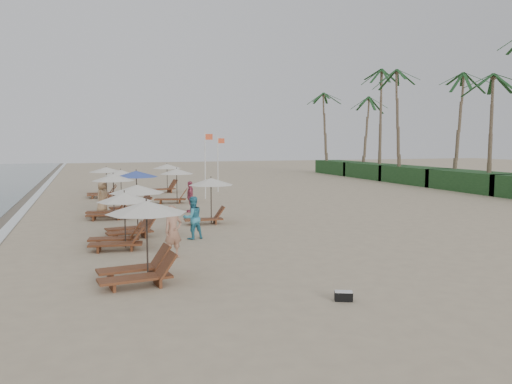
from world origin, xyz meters
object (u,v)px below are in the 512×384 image
object	(u,v)px
inland_station_1	(174,182)
lounger_station_5	(118,185)
inland_station_0	(208,195)
lounger_station_3	(109,197)
lounger_station_2	(132,209)
beachgoer_far_a	(190,197)
beachgoer_near	(173,232)
flag_pole_near	(206,161)
lounger_station_0	(139,242)
inland_station_2	(164,176)
lounger_station_1	(118,222)
beachgoer_mid_a	(193,218)
duffel_bag	(344,296)
lounger_station_6	(103,181)
lounger_station_4	(132,192)
beachgoer_far_b	(102,197)

from	to	relation	value
inland_station_1	lounger_station_5	bearing A→B (deg)	146.22
inland_station_0	inland_station_1	bearing A→B (deg)	91.37
inland_station_1	lounger_station_3	bearing A→B (deg)	-127.53
lounger_station_5	inland_station_0	bearing A→B (deg)	-72.15
lounger_station_2	beachgoer_far_a	bearing A→B (deg)	59.77
beachgoer_near	flag_pole_near	bearing A→B (deg)	55.96
lounger_station_0	inland_station_2	distance (m)	25.96
lounger_station_1	flag_pole_near	xyz separation A→B (m)	(6.84, 15.21, 1.61)
lounger_station_2	inland_station_2	world-z (taller)	inland_station_2
inland_station_1	beachgoer_near	bearing A→B (deg)	-99.42
lounger_station_2	lounger_station_5	distance (m)	13.43
lounger_station_0	lounger_station_3	xyz separation A→B (m)	(-0.28, 12.94, -0.06)
lounger_station_0	beachgoer_mid_a	world-z (taller)	lounger_station_0
lounger_station_2	beachgoer_near	bearing A→B (deg)	-78.16
lounger_station_2	inland_station_1	world-z (taller)	inland_station_1
lounger_station_3	inland_station_0	xyz separation A→B (m)	(4.56, -3.30, 0.33)
lounger_station_1	lounger_station_5	world-z (taller)	lounger_station_1
duffel_bag	lounger_station_5	bearing A→B (deg)	99.52
lounger_station_6	inland_station_0	size ratio (longest dim) A/B	1.02
lounger_station_1	lounger_station_0	bearing A→B (deg)	-87.03
inland_station_0	flag_pole_near	distance (m)	10.95
lounger_station_5	lounger_station_6	size ratio (longest dim) A/B	0.90
lounger_station_3	duffel_bag	size ratio (longest dim) A/B	5.15
lounger_station_3	lounger_station_6	xyz separation A→B (m)	(0.08, 10.40, 0.06)
lounger_station_4	lounger_station_1	bearing A→B (deg)	-97.89
lounger_station_5	duffel_bag	bearing A→B (deg)	-80.48
beachgoer_far_a	duffel_bag	size ratio (longest dim) A/B	3.47
lounger_station_3	lounger_station_5	world-z (taller)	lounger_station_3
beachgoer_near	inland_station_1	bearing A→B (deg)	62.91
lounger_station_3	lounger_station_2	bearing A→B (deg)	-82.31
lounger_station_2	inland_station_1	bearing A→B (deg)	72.12
lounger_station_4	lounger_station_5	bearing A→B (deg)	93.50
lounger_station_2	lounger_station_4	bearing A→B (deg)	85.28
beachgoer_mid_a	flag_pole_near	bearing A→B (deg)	-121.31
lounger_station_4	beachgoer_far_b	distance (m)	1.79
lounger_station_1	inland_station_1	distance (m)	14.20
inland_station_0	inland_station_2	size ratio (longest dim) A/B	0.90
inland_station_1	beachgoer_far_a	bearing A→B (deg)	-88.13
inland_station_2	beachgoer_far_a	xyz separation A→B (m)	(-0.22, -11.70, -0.38)
lounger_station_1	beachgoer_near	size ratio (longest dim) A/B	1.37
lounger_station_2	inland_station_0	distance (m)	4.41
beachgoer_far_a	flag_pole_near	distance (m)	7.04
beachgoer_near	beachgoer_mid_a	bearing A→B (deg)	49.61
beachgoer_near	inland_station_2	bearing A→B (deg)	64.84
lounger_station_1	lounger_station_2	bearing A→B (deg)	72.97
lounger_station_6	beachgoer_mid_a	bearing A→B (deg)	-80.37
lounger_station_6	inland_station_2	distance (m)	5.16
lounger_station_2	duffel_bag	bearing A→B (deg)	-68.52
lounger_station_1	lounger_station_3	world-z (taller)	lounger_station_3
lounger_station_6	inland_station_0	bearing A→B (deg)	-71.88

